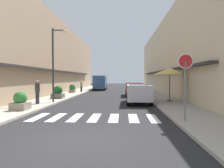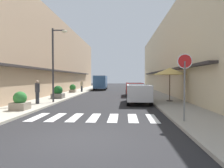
# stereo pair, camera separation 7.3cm
# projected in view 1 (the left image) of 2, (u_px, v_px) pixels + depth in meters

# --- Properties ---
(ground_plane) EXTENTS (100.69, 100.69, 0.00)m
(ground_plane) POSITION_uv_depth(u_px,v_px,m) (112.00, 94.00, 24.57)
(ground_plane) COLOR #232326
(sidewalk_left) EXTENTS (2.71, 64.08, 0.12)m
(sidewalk_left) POSITION_uv_depth(u_px,v_px,m) (72.00, 93.00, 24.84)
(sidewalk_left) COLOR #ADA899
(sidewalk_left) RESTS_ON ground_plane
(sidewalk_right) EXTENTS (2.71, 64.08, 0.12)m
(sidewalk_right) POSITION_uv_depth(u_px,v_px,m) (153.00, 94.00, 24.29)
(sidewalk_right) COLOR #9E998E
(sidewalk_right) RESTS_ON ground_plane
(building_row_left) EXTENTS (5.50, 43.19, 9.27)m
(building_row_left) POSITION_uv_depth(u_px,v_px,m) (45.00, 58.00, 26.21)
(building_row_left) COLOR tan
(building_row_left) RESTS_ON ground_plane
(building_row_right) EXTENTS (5.50, 43.19, 9.29)m
(building_row_right) POSITION_uv_depth(u_px,v_px,m) (182.00, 57.00, 25.23)
(building_row_right) COLOR beige
(building_row_right) RESTS_ON ground_plane
(crosswalk) EXTENTS (6.15, 2.20, 0.01)m
(crosswalk) POSITION_uv_depth(u_px,v_px,m) (95.00, 118.00, 9.88)
(crosswalk) COLOR silver
(crosswalk) RESTS_ON ground_plane
(parked_car_near) EXTENTS (1.86, 4.27, 1.47)m
(parked_car_near) POSITION_uv_depth(u_px,v_px,m) (138.00, 92.00, 15.48)
(parked_car_near) COLOR silver
(parked_car_near) RESTS_ON ground_plane
(parked_car_mid) EXTENTS (1.82, 4.32, 1.47)m
(parked_car_mid) POSITION_uv_depth(u_px,v_px,m) (134.00, 88.00, 22.10)
(parked_car_mid) COLOR maroon
(parked_car_mid) RESTS_ON ground_plane
(delivery_van) EXTENTS (2.12, 5.45, 2.37)m
(delivery_van) POSITION_uv_depth(u_px,v_px,m) (100.00, 81.00, 33.47)
(delivery_van) COLOR #33598C
(delivery_van) RESTS_ON ground_plane
(round_street_sign) EXTENTS (0.65, 0.07, 2.88)m
(round_street_sign) POSITION_uv_depth(u_px,v_px,m) (185.00, 69.00, 8.50)
(round_street_sign) COLOR slate
(round_street_sign) RESTS_ON sidewalk_right
(street_lamp) EXTENTS (1.19, 0.28, 5.62)m
(street_lamp) POSITION_uv_depth(u_px,v_px,m) (55.00, 57.00, 15.23)
(street_lamp) COLOR #38383D
(street_lamp) RESTS_ON sidewalk_left
(cafe_umbrella) EXTENTS (2.70, 2.70, 2.66)m
(cafe_umbrella) POSITION_uv_depth(u_px,v_px,m) (170.00, 71.00, 15.96)
(cafe_umbrella) COLOR #262626
(cafe_umbrella) RESTS_ON sidewalk_right
(planter_corner) EXTENTS (0.90, 0.90, 1.07)m
(planter_corner) POSITION_uv_depth(u_px,v_px,m) (20.00, 102.00, 11.61)
(planter_corner) COLOR gray
(planter_corner) RESTS_ON sidewalk_left
(planter_midblock) EXTENTS (1.02, 1.02, 1.15)m
(planter_midblock) POSITION_uv_depth(u_px,v_px,m) (58.00, 93.00, 18.26)
(planter_midblock) COLOR slate
(planter_midblock) RESTS_ON sidewalk_left
(planter_far) EXTENTS (0.79, 0.79, 1.05)m
(planter_far) POSITION_uv_depth(u_px,v_px,m) (72.00, 88.00, 25.67)
(planter_far) COLOR gray
(planter_far) RESTS_ON sidewalk_left
(pedestrian_walking_near) EXTENTS (0.34, 0.34, 1.69)m
(pedestrian_walking_near) POSITION_uv_depth(u_px,v_px,m) (37.00, 91.00, 14.42)
(pedestrian_walking_near) COLOR #282B33
(pedestrian_walking_near) RESTS_ON sidewalk_left
(pedestrian_walking_far) EXTENTS (0.34, 0.34, 1.57)m
(pedestrian_walking_far) POSITION_uv_depth(u_px,v_px,m) (81.00, 86.00, 27.17)
(pedestrian_walking_far) COLOR #282B33
(pedestrian_walking_far) RESTS_ON sidewalk_left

